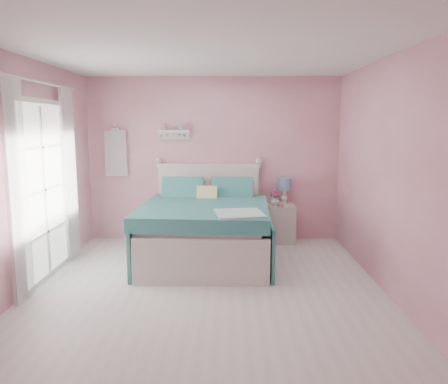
{
  "coord_description": "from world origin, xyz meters",
  "views": [
    {
      "loc": [
        0.25,
        -4.73,
        1.86
      ],
      "look_at": [
        0.18,
        1.2,
        0.94
      ],
      "focal_mm": 35.0,
      "sensor_mm": 36.0,
      "label": 1
    }
  ],
  "objects_px": {
    "vase": "(275,200)",
    "teacup": "(280,205)",
    "bed": "(206,229)",
    "nightstand": "(281,224)",
    "table_lamp": "(284,186)"
  },
  "relations": [
    {
      "from": "bed",
      "to": "nightstand",
      "type": "bearing_deg",
      "value": 39.23
    },
    {
      "from": "bed",
      "to": "vase",
      "type": "relative_size",
      "value": 14.38
    },
    {
      "from": "table_lamp",
      "to": "nightstand",
      "type": "bearing_deg",
      "value": -122.71
    },
    {
      "from": "bed",
      "to": "nightstand",
      "type": "xyz_separation_m",
      "value": [
        1.15,
        0.85,
        -0.11
      ]
    },
    {
      "from": "bed",
      "to": "table_lamp",
      "type": "relative_size",
      "value": 5.2
    },
    {
      "from": "vase",
      "to": "teacup",
      "type": "relative_size",
      "value": 1.7
    },
    {
      "from": "nightstand",
      "to": "vase",
      "type": "distance_m",
      "value": 0.39
    },
    {
      "from": "bed",
      "to": "vase",
      "type": "xyz_separation_m",
      "value": [
        1.04,
        0.83,
        0.26
      ]
    },
    {
      "from": "table_lamp",
      "to": "bed",
      "type": "bearing_deg",
      "value": -142.54
    },
    {
      "from": "nightstand",
      "to": "bed",
      "type": "bearing_deg",
      "value": -143.74
    },
    {
      "from": "nightstand",
      "to": "table_lamp",
      "type": "height_order",
      "value": "table_lamp"
    },
    {
      "from": "teacup",
      "to": "table_lamp",
      "type": "bearing_deg",
      "value": 69.31
    },
    {
      "from": "vase",
      "to": "bed",
      "type": "bearing_deg",
      "value": -141.47
    },
    {
      "from": "bed",
      "to": "table_lamp",
      "type": "bearing_deg",
      "value": 40.43
    },
    {
      "from": "nightstand",
      "to": "teacup",
      "type": "distance_m",
      "value": 0.37
    }
  ]
}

